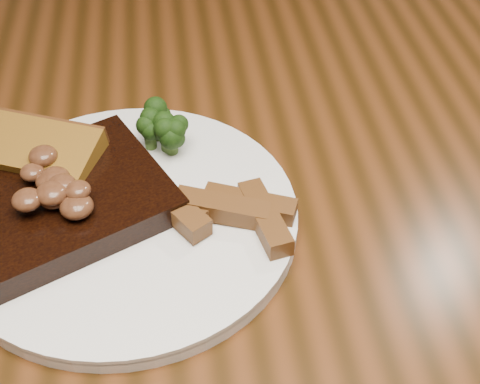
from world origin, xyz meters
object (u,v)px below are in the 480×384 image
object	(u,v)px
chair_far	(182,27)
potato_wedges	(207,211)
steak	(56,204)
plate	(127,219)
dining_table	(221,271)
garlic_bread	(45,168)

from	to	relation	value
chair_far	potato_wedges	xyz separation A→B (m)	(-0.01, -0.72, 0.23)
chair_far	steak	xyz separation A→B (m)	(-0.14, -0.70, 0.24)
steak	plate	bearing A→B (deg)	-32.18
steak	dining_table	bearing A→B (deg)	-23.75
plate	steak	size ratio (longest dim) A/B	1.63
dining_table	garlic_bread	bearing A→B (deg)	163.05
plate	garlic_bread	bearing A→B (deg)	141.07
chair_far	garlic_bread	xyz separation A→B (m)	(-0.15, -0.65, 0.23)
dining_table	steak	size ratio (longest dim) A/B	8.53
chair_far	garlic_bread	distance (m)	0.71
plate	garlic_bread	world-z (taller)	garlic_bread
chair_far	plate	bearing A→B (deg)	70.08
garlic_bread	steak	bearing A→B (deg)	-51.28
potato_wedges	steak	bearing A→B (deg)	170.06
plate	potato_wedges	size ratio (longest dim) A/B	2.86
chair_far	garlic_bread	size ratio (longest dim) A/B	9.13
dining_table	plate	xyz separation A→B (m)	(-0.08, -0.01, 0.10)
potato_wedges	chair_far	bearing A→B (deg)	89.28
garlic_bread	potato_wedges	distance (m)	0.16
dining_table	garlic_bread	size ratio (longest dim) A/B	14.97
garlic_bread	potato_wedges	size ratio (longest dim) A/B	1.00
dining_table	potato_wedges	world-z (taller)	potato_wedges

